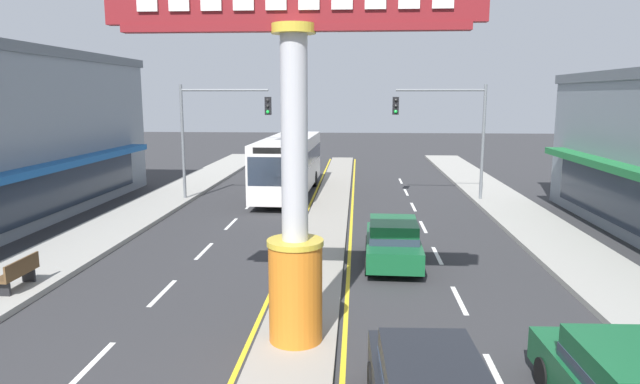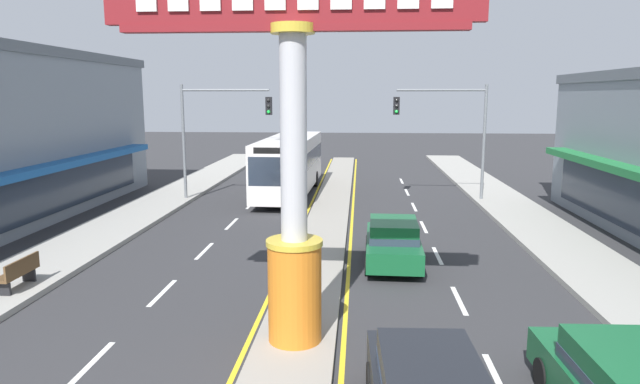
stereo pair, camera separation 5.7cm
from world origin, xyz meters
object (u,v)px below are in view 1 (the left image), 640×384
traffic_light_left_side (215,122)px  sedan_mid_left_lane (393,241)px  district_sign (294,154)px  street_bench (18,273)px  bus_far_right_lane (289,162)px  traffic_light_right_side (450,122)px

traffic_light_left_side → sedan_mid_left_lane: bearing=-50.8°
district_sign → street_bench: bearing=161.7°
street_bench → district_sign: bearing=-18.3°
bus_far_right_lane → sedan_mid_left_lane: size_ratio=2.59×
district_sign → traffic_light_right_side: size_ratio=1.32×
traffic_light_left_side → sedan_mid_left_lane: (8.73, -10.69, -3.46)m
street_bench → traffic_light_left_side: bearing=81.7°
sedan_mid_left_lane → district_sign: bearing=-111.8°
traffic_light_left_side → street_bench: size_ratio=3.87×
bus_far_right_lane → district_sign: bearing=-82.5°
street_bench → traffic_light_right_side: bearing=46.5°
traffic_light_right_side → street_bench: traffic_light_right_side is taller
traffic_light_right_side → sedan_mid_left_lane: (-3.59, -11.50, -3.46)m
district_sign → traffic_light_left_side: (-6.16, 17.10, -0.14)m
traffic_light_right_side → sedan_mid_left_lane: size_ratio=1.43×
traffic_light_right_side → bus_far_right_lane: 9.21m
traffic_light_left_side → bus_far_right_lane: bearing=35.2°
traffic_light_left_side → street_bench: traffic_light_left_side is taller
district_sign → street_bench: size_ratio=5.13×
traffic_light_left_side → sedan_mid_left_lane: 14.23m
district_sign → bus_far_right_lane: 19.95m
district_sign → sedan_mid_left_lane: (2.57, 6.41, -3.60)m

